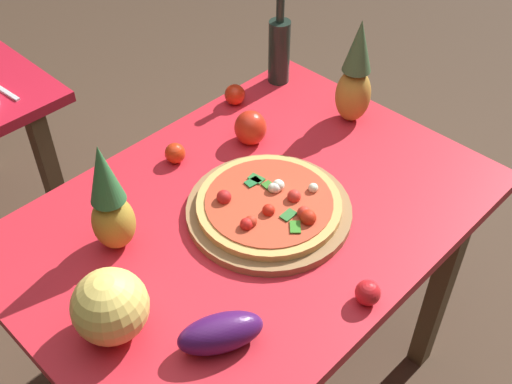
% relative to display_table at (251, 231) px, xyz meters
% --- Properties ---
extents(ground_plane, '(10.00, 10.00, 0.00)m').
position_rel_display_table_xyz_m(ground_plane, '(0.00, 0.00, -0.67)').
color(ground_plane, '#4C3828').
extents(display_table, '(1.36, 0.96, 0.76)m').
position_rel_display_table_xyz_m(display_table, '(0.00, 0.00, 0.00)').
color(display_table, brown).
rests_on(display_table, ground_plane).
extents(pizza_board, '(0.46, 0.46, 0.02)m').
position_rel_display_table_xyz_m(pizza_board, '(0.03, -0.04, 0.09)').
color(pizza_board, olive).
rests_on(pizza_board, display_table).
extents(pizza, '(0.40, 0.40, 0.06)m').
position_rel_display_table_xyz_m(pizza, '(0.03, -0.05, 0.12)').
color(pizza, tan).
rests_on(pizza, pizza_board).
extents(wine_bottle, '(0.08, 0.08, 0.34)m').
position_rel_display_table_xyz_m(wine_bottle, '(0.55, 0.40, 0.21)').
color(wine_bottle, '#1E2B23').
rests_on(wine_bottle, display_table).
extents(pineapple_left, '(0.11, 0.11, 0.33)m').
position_rel_display_table_xyz_m(pineapple_left, '(-0.33, 0.17, 0.23)').
color(pineapple_left, '#AD8F2F').
rests_on(pineapple_left, display_table).
extents(pineapple_right, '(0.11, 0.11, 0.36)m').
position_rel_display_table_xyz_m(pineapple_right, '(0.54, 0.07, 0.24)').
color(pineapple_right, '#B58431').
rests_on(pineapple_right, display_table).
extents(melon, '(0.18, 0.18, 0.18)m').
position_rel_display_table_xyz_m(melon, '(-0.50, -0.05, 0.17)').
color(melon, '#EACF62').
rests_on(melon, display_table).
extents(bell_pepper, '(0.10, 0.10, 0.11)m').
position_rel_display_table_xyz_m(bell_pepper, '(0.23, 0.23, 0.13)').
color(bell_pepper, red).
rests_on(bell_pepper, display_table).
extents(eggplant, '(0.22, 0.17, 0.09)m').
position_rel_display_table_xyz_m(eggplant, '(-0.36, -0.26, 0.13)').
color(eggplant, '#421554').
rests_on(eggplant, display_table).
extents(tomato_near_board, '(0.06, 0.06, 0.06)m').
position_rel_display_table_xyz_m(tomato_near_board, '(-0.01, 0.32, 0.11)').
color(tomato_near_board, red).
rests_on(tomato_near_board, display_table).
extents(tomato_at_corner, '(0.07, 0.07, 0.07)m').
position_rel_display_table_xyz_m(tomato_at_corner, '(0.34, 0.41, 0.12)').
color(tomato_at_corner, red).
rests_on(tomato_at_corner, display_table).
extents(tomato_by_bottle, '(0.06, 0.06, 0.06)m').
position_rel_display_table_xyz_m(tomato_by_bottle, '(-0.03, -0.42, 0.11)').
color(tomato_by_bottle, red).
rests_on(tomato_by_bottle, display_table).
extents(knife_utensil, '(0.03, 0.18, 0.01)m').
position_rel_display_table_xyz_m(knife_utensil, '(-0.18, 1.05, 0.09)').
color(knife_utensil, silver).
rests_on(knife_utensil, background_table).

